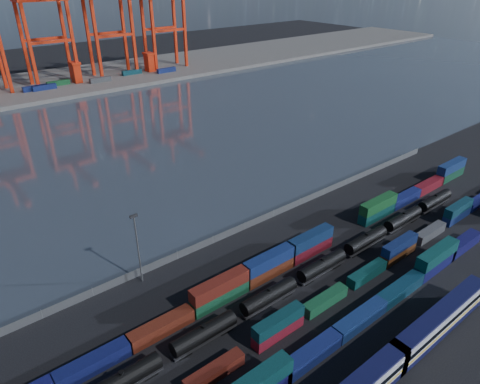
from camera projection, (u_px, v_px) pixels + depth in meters
ground at (329, 286)px, 90.18m from camera, size 700.00×700.00×0.00m
harbor_water at (117, 143)px, 162.55m from camera, size 700.00×700.00×0.00m
far_quay at (35, 86)px, 234.45m from camera, size 700.00×70.00×2.00m
container_row_south at (338, 331)px, 75.84m from camera, size 141.46×2.67×5.70m
container_row_mid at (370, 270)px, 92.30m from camera, size 140.41×2.25×4.79m
container_row_north at (317, 242)px, 100.51m from camera, size 142.00×2.64×5.62m
tanker_string at (297, 280)px, 88.63m from camera, size 121.77×2.85×4.08m
waterfront_fence at (245, 226)px, 109.01m from camera, size 160.12×0.12×2.20m
yard_light_mast at (138, 245)px, 87.20m from camera, size 1.60×0.40×16.60m
gantry_cranes at (5, 12)px, 207.48m from camera, size 199.92×47.85×64.80m
quay_containers at (20, 91)px, 217.29m from camera, size 172.58×10.99×2.60m
straddle_carriers at (33, 78)px, 222.98m from camera, size 140.00×7.00×11.10m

